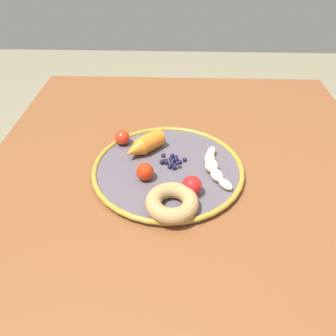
% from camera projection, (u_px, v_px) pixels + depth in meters
% --- Properties ---
extents(dining_table, '(1.19, 0.96, 0.75)m').
position_uv_depth(dining_table, '(183.00, 215.00, 0.79)').
color(dining_table, brown).
rests_on(dining_table, ground_plane).
extents(plate, '(0.35, 0.35, 0.02)m').
position_uv_depth(plate, '(168.00, 169.00, 0.78)').
color(plate, '#554E56').
rests_on(plate, dining_table).
extents(banana, '(0.16, 0.06, 0.03)m').
position_uv_depth(banana, '(214.00, 166.00, 0.76)').
color(banana, '#F6EABD').
rests_on(banana, plate).
extents(carrot_orange, '(0.11, 0.10, 0.04)m').
position_uv_depth(carrot_orange, '(144.00, 145.00, 0.81)').
color(carrot_orange, orange).
rests_on(carrot_orange, plate).
extents(donut, '(0.15, 0.15, 0.03)m').
position_uv_depth(donut, '(172.00, 203.00, 0.67)').
color(donut, '#AC8751').
rests_on(donut, plate).
extents(blueberry_pile, '(0.06, 0.06, 0.02)m').
position_uv_depth(blueberry_pile, '(172.00, 161.00, 0.79)').
color(blueberry_pile, '#191638').
rests_on(blueberry_pile, plate).
extents(tomato_near, '(0.04, 0.04, 0.04)m').
position_uv_depth(tomato_near, '(145.00, 172.00, 0.74)').
color(tomato_near, red).
rests_on(tomato_near, plate).
extents(tomato_mid, '(0.04, 0.04, 0.04)m').
position_uv_depth(tomato_mid, '(122.00, 137.00, 0.84)').
color(tomato_mid, red).
rests_on(tomato_mid, plate).
extents(tomato_far, '(0.04, 0.04, 0.04)m').
position_uv_depth(tomato_far, '(192.00, 186.00, 0.70)').
color(tomato_far, red).
rests_on(tomato_far, plate).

